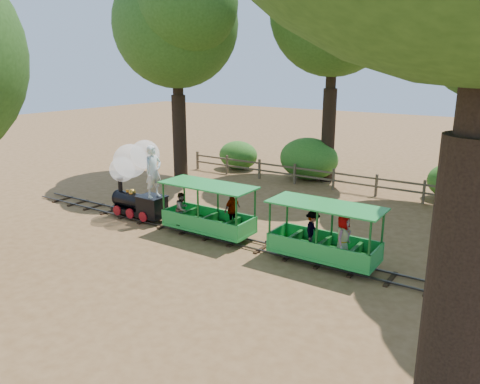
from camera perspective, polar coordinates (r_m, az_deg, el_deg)
The scene contains 11 objects.
ground at distance 14.84m, azimuth 2.80°, elevation -6.95°, with size 90.00×90.00×0.00m, color #9A6C42.
track at distance 14.81m, azimuth 2.80°, elevation -6.70°, with size 22.00×1.00×0.10m.
locomotive at distance 17.70m, azimuth -12.61°, elevation 2.26°, with size 2.66×1.25×3.06m.
carriage_front at distance 15.71m, azimuth -3.89°, elevation -2.75°, with size 3.27×1.40×1.70m.
carriage_rear at distance 13.67m, azimuth 10.32°, elevation -5.64°, with size 3.27×1.34×1.70m.
oak_nw at distance 23.80m, azimuth -7.78°, elevation 20.25°, with size 7.43×6.54×10.42m.
oak_nc at distance 23.39m, azimuth 11.48°, elevation 21.53°, with size 7.41×6.53×10.96m.
fence at distance 21.61m, azimuth 13.78°, elevation 1.36°, with size 18.10×0.10×1.00m.
shrub_west at distance 25.88m, azimuth -0.22°, elevation 4.51°, with size 2.26×1.74×1.56m, color #2D6B1E.
shrub_mid_w at distance 23.77m, azimuth 8.37°, elevation 4.04°, with size 3.04×2.33×2.10m, color #2D6B1E.
shrub_mid_e at distance 21.88m, azimuth 24.77°, elevation 1.14°, with size 2.31×1.78×1.60m, color #2D6B1E.
Camera 1 is at (6.99, -11.83, 5.59)m, focal length 35.00 mm.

